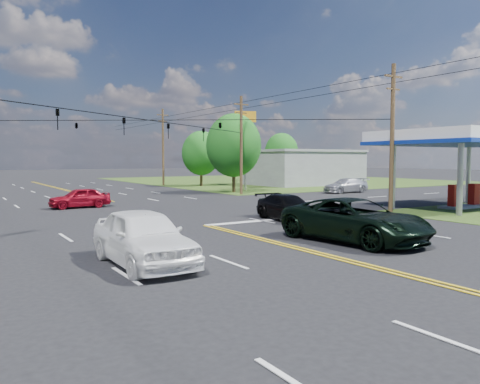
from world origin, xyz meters
TOP-DOWN VIEW (x-y plane):
  - ground at (0.00, 12.00)m, footprint 280.00×280.00m
  - grass_ne at (35.00, 44.00)m, footprint 46.00×48.00m
  - stop_bar at (5.00, 4.00)m, footprint 10.00×0.50m
  - retail_ne at (30.00, 32.00)m, footprint 14.00×10.00m
  - gas_canopy at (19.50, 2.00)m, footprint 12.20×8.20m
  - pole_se at (13.00, 3.00)m, footprint 1.60×0.28m
  - pole_ne at (13.00, 21.00)m, footprint 1.60×0.28m
  - pole_right_far at (13.00, 40.00)m, footprint 1.60×0.28m
  - span_wire_signals at (0.00, 12.00)m, footprint 26.00×18.00m
  - power_lines at (0.00, 10.00)m, footprint 26.04×100.00m
  - tree_right_a at (14.00, 24.00)m, footprint 5.70×5.70m
  - tree_right_b at (16.50, 36.00)m, footprint 4.94×4.94m
  - tree_far_r at (34.00, 42.00)m, footprint 5.32×5.32m
  - pickup_dkgreen at (3.00, -3.45)m, footprint 3.65×6.78m
  - suv_black at (4.95, 3.50)m, footprint 2.56×5.13m
  - pickup_white at (-6.01, -2.83)m, footprint 2.21×5.41m
  - sedan_red at (-3.32, 16.75)m, footprint 4.22×1.78m
  - sedan_far at (23.53, 17.50)m, footprint 5.18×2.18m
  - polesign_ne at (17.00, 26.42)m, footprint 2.35×1.04m

SIDE VIEW (x-z plane):
  - ground at x=0.00m, z-range 0.00..0.00m
  - grass_ne at x=35.00m, z-range -0.01..0.01m
  - stop_bar at x=5.00m, z-range -0.01..0.01m
  - sedan_red at x=-3.32m, z-range 0.00..1.42m
  - suv_black at x=4.95m, z-range 0.00..1.43m
  - sedan_far at x=23.53m, z-range 0.00..1.49m
  - pickup_dkgreen at x=3.00m, z-range 0.00..1.81m
  - pickup_white at x=-6.01m, z-range 0.00..1.84m
  - retail_ne at x=30.00m, z-range 0.00..4.40m
  - tree_right_b at x=16.50m, z-range 0.68..7.76m
  - tree_far_r at x=34.00m, z-range 0.73..8.36m
  - gas_canopy at x=19.50m, z-range 2.04..7.39m
  - tree_right_a at x=14.00m, z-range 0.78..8.96m
  - pole_se at x=13.00m, z-range 0.17..9.67m
  - pole_ne at x=13.00m, z-range 0.17..9.67m
  - pole_right_far at x=13.00m, z-range 0.17..10.17m
  - span_wire_signals at x=0.00m, z-range 5.43..6.56m
  - polesign_ne at x=17.00m, z-range 2.54..11.29m
  - power_lines at x=0.00m, z-range 8.28..8.92m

